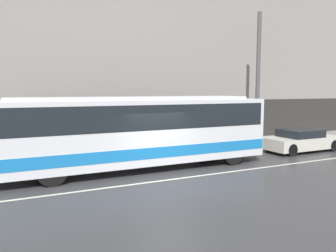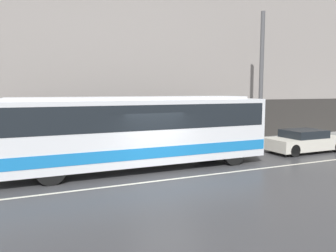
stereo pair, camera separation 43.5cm
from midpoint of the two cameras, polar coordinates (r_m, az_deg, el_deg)
The scene contains 7 objects.
ground_plane at distance 12.62m, azimuth -1.25°, elevation -9.41°, with size 60.00×60.00×0.00m, color #38383A.
sidewalk at distance 17.69m, azimuth -8.74°, elevation -4.70°, with size 60.00×3.14×0.15m.
building_facade at distance 19.13m, azimuth -10.53°, elevation 11.97°, with size 60.00×0.35×11.11m.
lane_stripe at distance 12.62m, azimuth -1.25°, elevation -9.39°, with size 54.00×0.14×0.01m.
transit_bus at distance 14.11m, azimuth -6.57°, elevation -0.49°, with size 11.92×2.55×3.13m.
sedan_white_front at distance 19.78m, azimuth 21.57°, elevation -2.37°, with size 4.46×1.87×1.24m.
utility_pole_near at distance 20.55m, azimuth 14.79°, elevation 7.90°, with size 0.24×0.24×7.87m.
Camera 1 is at (-5.21, -10.98, 3.38)m, focal length 35.00 mm.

